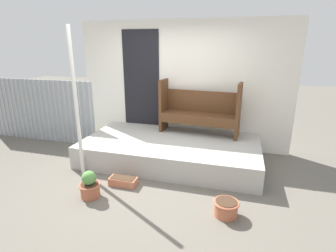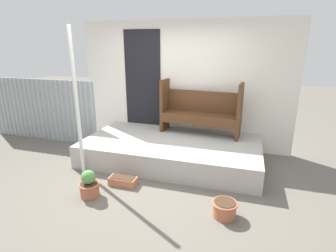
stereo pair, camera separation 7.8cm
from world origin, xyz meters
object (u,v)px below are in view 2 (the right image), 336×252
at_px(flower_pot_left, 89,185).
at_px(planter_box_rect, 123,181).
at_px(support_post, 77,105).
at_px(flower_pot_middle, 224,208).
at_px(bench, 201,109).

bearing_deg(flower_pot_left, planter_box_rect, 53.93).
relative_size(support_post, planter_box_rect, 5.54).
relative_size(flower_pot_left, planter_box_rect, 0.94).
bearing_deg(planter_box_rect, support_post, 167.56).
height_order(flower_pot_left, planter_box_rect, flower_pot_left).
xyz_separation_m(support_post, flower_pot_left, (0.52, -0.62, -1.02)).
xyz_separation_m(flower_pot_left, planter_box_rect, (0.32, 0.43, -0.11)).
distance_m(flower_pot_left, planter_box_rect, 0.55).
height_order(support_post, flower_pot_middle, support_post).
xyz_separation_m(support_post, flower_pot_middle, (2.44, -0.53, -1.08)).
distance_m(flower_pot_middle, planter_box_rect, 1.64).
height_order(flower_pot_middle, planter_box_rect, flower_pot_middle).
bearing_deg(flower_pot_middle, support_post, 167.71).
bearing_deg(planter_box_rect, flower_pot_left, -126.07).
bearing_deg(bench, flower_pot_left, -115.32).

